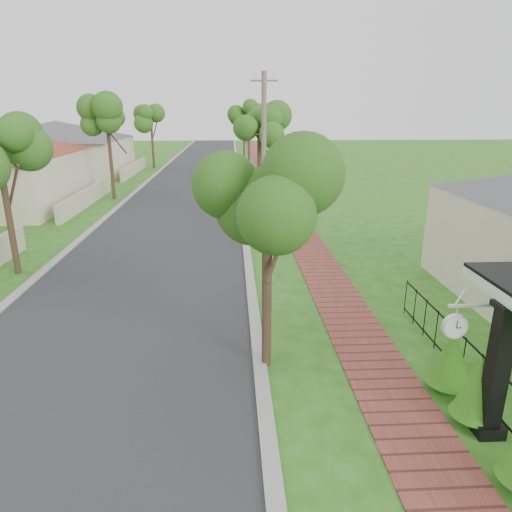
# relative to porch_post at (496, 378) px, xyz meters

# --- Properties ---
(ground) EXTENTS (160.00, 160.00, 0.00)m
(ground) POSITION_rel_porch_post_xyz_m (-4.55, 1.00, -1.12)
(ground) COLOR #2B6317
(ground) RESTS_ON ground
(road) EXTENTS (7.00, 120.00, 0.02)m
(road) POSITION_rel_porch_post_xyz_m (-7.55, 21.00, -1.12)
(road) COLOR #28282B
(road) RESTS_ON ground
(kerb_right) EXTENTS (0.30, 120.00, 0.10)m
(kerb_right) POSITION_rel_porch_post_xyz_m (-3.90, 21.00, -1.12)
(kerb_right) COLOR #9E9E99
(kerb_right) RESTS_ON ground
(kerb_left) EXTENTS (0.30, 120.00, 0.10)m
(kerb_left) POSITION_rel_porch_post_xyz_m (-11.20, 21.00, -1.12)
(kerb_left) COLOR #9E9E99
(kerb_left) RESTS_ON ground
(sidewalk) EXTENTS (1.50, 120.00, 0.03)m
(sidewalk) POSITION_rel_porch_post_xyz_m (-1.30, 21.00, -1.12)
(sidewalk) COLOR #99453D
(sidewalk) RESTS_ON ground
(porch_post) EXTENTS (0.48, 0.48, 2.52)m
(porch_post) POSITION_rel_porch_post_xyz_m (0.00, 0.00, 0.00)
(porch_post) COLOR black
(porch_post) RESTS_ON ground
(picket_fence) EXTENTS (0.03, 8.02, 1.00)m
(picket_fence) POSITION_rel_porch_post_xyz_m (0.35, 1.00, -0.59)
(picket_fence) COLOR black
(picket_fence) RESTS_ON ground
(street_trees) EXTENTS (10.70, 37.65, 5.89)m
(street_trees) POSITION_rel_porch_post_xyz_m (-7.42, 27.84, 3.42)
(street_trees) COLOR #382619
(street_trees) RESTS_ON ground
(hedge_row) EXTENTS (0.90, 4.61, 1.78)m
(hedge_row) POSITION_rel_porch_post_xyz_m (-0.10, -0.75, -0.39)
(hedge_row) COLOR #246013
(hedge_row) RESTS_ON ground
(far_house_grey) EXTENTS (15.56, 15.56, 4.60)m
(far_house_grey) POSITION_rel_porch_post_xyz_m (-19.52, 35.00, 1.22)
(far_house_grey) COLOR beige
(far_house_grey) RESTS_ON ground
(parked_car_red) EXTENTS (1.99, 4.37, 1.45)m
(parked_car_red) POSITION_rel_porch_post_xyz_m (-5.55, 33.98, -0.39)
(parked_car_red) COLOR #58110D
(parked_car_red) RESTS_ON ground
(parked_car_white) EXTENTS (2.23, 4.68, 1.48)m
(parked_car_white) POSITION_rel_porch_post_xyz_m (-4.15, 29.56, -0.38)
(parked_car_white) COLOR silver
(parked_car_white) RESTS_ON ground
(near_tree) EXTENTS (1.83, 1.83, 4.70)m
(near_tree) POSITION_rel_porch_post_xyz_m (-3.75, 2.50, 2.61)
(near_tree) COLOR #382619
(near_tree) RESTS_ON ground
(utility_pole) EXTENTS (1.20, 0.24, 7.11)m
(utility_pole) POSITION_rel_porch_post_xyz_m (-2.98, 14.82, 2.49)
(utility_pole) COLOR #74675A
(utility_pole) RESTS_ON ground
(station_clock) EXTENTS (0.81, 0.13, 0.64)m
(station_clock) POSITION_rel_porch_post_xyz_m (-0.62, 0.40, 0.83)
(station_clock) COLOR white
(station_clock) RESTS_ON ground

